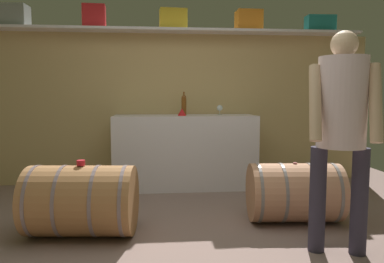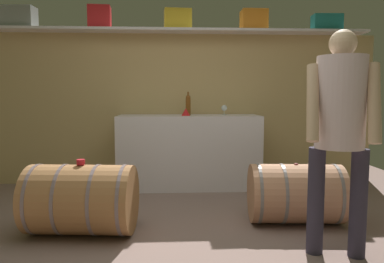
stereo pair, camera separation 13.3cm
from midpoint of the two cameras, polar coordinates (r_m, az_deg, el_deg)
name	(u,v)px [view 2 (the right image)]	position (r m, az deg, el deg)	size (l,w,h in m)	color
ground_plane	(180,224)	(3.59, -0.72, -14.06)	(6.63, 7.83, 0.02)	gray
back_wall_panel	(177,109)	(5.12, -1.56, 3.48)	(5.43, 0.10, 2.02)	tan
high_shelf_board	(177,31)	(5.03, -1.55, 15.13)	(5.00, 0.40, 0.03)	silver
toolcase_grey	(19,18)	(5.40, -24.36, 15.64)	(0.40, 0.23, 0.27)	gray
toolcase_red	(100,18)	(5.13, -13.24, 16.64)	(0.28, 0.23, 0.29)	red
toolcase_yellow	(178,20)	(5.06, -1.40, 16.79)	(0.35, 0.19, 0.26)	yellow
toolcase_orange	(254,20)	(5.19, 10.21, 16.42)	(0.33, 0.25, 0.26)	orange
toolcase_teal	(327,23)	(5.49, 20.65, 15.31)	(0.38, 0.20, 0.22)	#1F7977
work_cabinet	(189,151)	(4.82, 0.32, -3.08)	(1.81, 0.59, 0.94)	white
wine_bottle_amber	(188,105)	(4.83, 0.19, 4.16)	(0.06, 0.06, 0.30)	brown
wine_glass	(224,108)	(4.91, 5.74, 3.56)	(0.08, 0.08, 0.13)	white
red_funnel	(186,112)	(4.69, -0.14, 3.02)	(0.11, 0.11, 0.09)	red
wine_barrel_near	(82,199)	(3.37, -15.50, -9.99)	(0.95, 0.68, 0.61)	#A36E40
wine_barrel_far	(295,193)	(3.67, 16.60, -9.09)	(0.88, 0.62, 0.57)	tan
tasting_cup	(81,162)	(3.30, -15.61, -4.54)	(0.07, 0.07, 0.04)	red
winemaker_pouring	(340,120)	(2.92, 23.00, 1.70)	(0.54, 0.45, 1.66)	#312D3E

